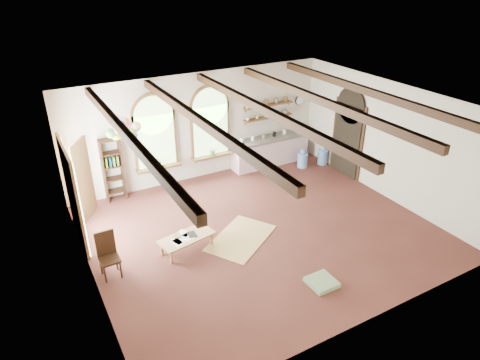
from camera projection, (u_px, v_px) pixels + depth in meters
floor at (261, 230)px, 10.58m from camera, size 8.00×8.00×0.00m
ceiling_beams at (264, 110)px, 9.17m from camera, size 6.20×6.80×0.18m
window_left at (155, 135)px, 11.90m from camera, size 1.30×0.28×2.20m
window_right at (210, 125)px, 12.64m from camera, size 1.30×0.28×2.20m
left_doorway at (73, 197)px, 9.75m from camera, size 0.10×1.90×2.50m
right_doorway at (347, 140)px, 12.95m from camera, size 0.10×1.30×2.40m
kitchen_counter at (270, 151)px, 13.85m from camera, size 2.68×0.62×0.94m
wall_shelf_lower at (268, 117)px, 13.50m from camera, size 1.70×0.24×0.04m
wall_shelf_upper at (268, 105)px, 13.32m from camera, size 1.70×0.24×0.04m
wall_clock at (300, 100)px, 13.93m from camera, size 0.32×0.04×0.32m
bookshelf at (113, 170)px, 11.59m from camera, size 0.53×0.32×1.80m
coffee_table at (187, 238)px, 9.73m from camera, size 1.35×0.80×0.36m
side_chair at (110, 264)px, 8.94m from camera, size 0.41×0.41×1.02m
floor_mat at (241, 238)px, 10.27m from camera, size 2.07×1.87×0.02m
floor_cushion at (322, 282)px, 8.80m from camera, size 0.55×0.55×0.10m
water_jug_a at (303, 159)px, 13.74m from camera, size 0.33×0.33×0.63m
water_jug_b at (323, 156)px, 13.95m from camera, size 0.33×0.33×0.64m
balloon_cluster at (125, 130)px, 10.25m from camera, size 0.82×0.92×1.15m
table_book at (173, 236)px, 9.71m from camera, size 0.19×0.25×0.02m
tablet at (192, 234)px, 9.78m from camera, size 0.21×0.28×0.01m
potted_plant_left at (159, 162)px, 12.18m from camera, size 0.27×0.23×0.30m
potted_plant_right at (212, 150)px, 12.91m from camera, size 0.27×0.23×0.30m
shelf_cup_a at (248, 119)px, 13.14m from camera, size 0.12×0.10×0.10m
shelf_cup_b at (257, 117)px, 13.30m from camera, size 0.10×0.10×0.09m
shelf_bowl_a at (267, 116)px, 13.46m from camera, size 0.22×0.22×0.05m
shelf_bowl_b at (276, 114)px, 13.61m from camera, size 0.20×0.20×0.06m
shelf_vase at (285, 111)px, 13.73m from camera, size 0.18×0.18×0.19m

